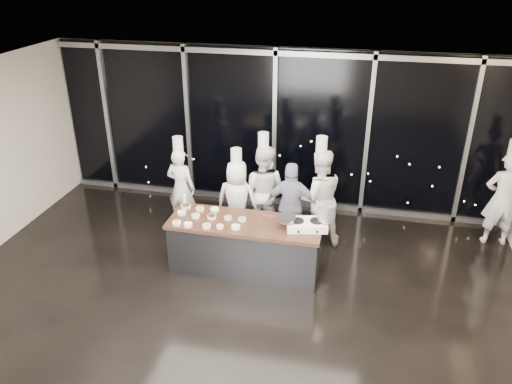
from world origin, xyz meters
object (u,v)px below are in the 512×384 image
at_px(chef_far_left, 181,187).
at_px(chef_left, 237,200).
at_px(chef_center, 263,190).
at_px(frying_pan, 286,219).
at_px(demo_counter, 245,246).
at_px(guest, 291,206).
at_px(stove, 307,224).
at_px(chef_right, 318,197).
at_px(stock_pot, 327,212).
at_px(chef_side, 502,198).

height_order(chef_far_left, chef_left, chef_far_left).
bearing_deg(chef_center, frying_pan, 122.11).
bearing_deg(frying_pan, demo_counter, 163.81).
bearing_deg(demo_counter, guest, 54.43).
bearing_deg(demo_counter, stove, 0.86).
bearing_deg(stove, frying_pan, 179.42).
relative_size(chef_far_left, guest, 1.11).
bearing_deg(frying_pan, chef_right, 59.70).
bearing_deg(chef_far_left, stock_pot, 168.03).
xyz_separation_m(demo_counter, stock_pot, (1.27, 0.09, 0.72)).
xyz_separation_m(stove, chef_side, (3.21, 1.80, -0.07)).
height_order(chef_left, chef_side, chef_side).
height_order(stock_pot, chef_right, chef_right).
bearing_deg(chef_side, demo_counter, 16.72).
xyz_separation_m(frying_pan, stock_pot, (0.61, 0.14, 0.11)).
height_order(stove, chef_side, chef_side).
bearing_deg(guest, chef_left, -7.80).
xyz_separation_m(stove, guest, (-0.37, 0.85, -0.16)).
distance_m(chef_center, chef_side, 4.21).
height_order(demo_counter, chef_right, chef_right).
height_order(demo_counter, chef_far_left, chef_far_left).
xyz_separation_m(stock_pot, chef_center, (-1.25, 1.18, -0.30)).
distance_m(chef_far_left, chef_right, 2.59).
bearing_deg(chef_right, chef_side, 173.40).
bearing_deg(demo_counter, chef_far_left, 141.70).
bearing_deg(chef_far_left, guest, -179.50).
relative_size(demo_counter, chef_far_left, 1.38).
xyz_separation_m(stock_pot, chef_right, (-0.22, 1.03, -0.27)).
distance_m(chef_far_left, guest, 2.18).
relative_size(chef_far_left, chef_side, 0.90).
distance_m(stove, chef_left, 1.66).
distance_m(stove, chef_far_left, 2.80).
height_order(chef_center, chef_right, chef_right).
bearing_deg(stove, demo_counter, 168.98).
bearing_deg(chef_right, chef_left, -11.78).
height_order(chef_left, guest, chef_left).
height_order(stove, stock_pot, stock_pot).
bearing_deg(stove, chef_center, 115.40).
xyz_separation_m(demo_counter, chef_far_left, (-1.54, 1.21, 0.35)).
bearing_deg(chef_side, chef_far_left, -0.66).
bearing_deg(chef_right, stove, 67.58).
height_order(demo_counter, frying_pan, frying_pan).
distance_m(demo_counter, stove, 1.11).
bearing_deg(chef_left, chef_center, -141.33).
distance_m(chef_left, chef_right, 1.44).
distance_m(stove, stock_pot, 0.37).
distance_m(frying_pan, stock_pot, 0.64).
height_order(frying_pan, chef_side, chef_side).
distance_m(demo_counter, chef_far_left, 1.99).
xyz_separation_m(frying_pan, chef_right, (0.39, 1.17, -0.16)).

